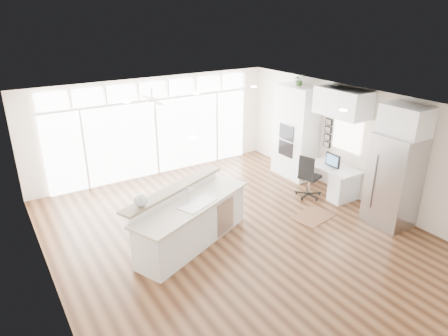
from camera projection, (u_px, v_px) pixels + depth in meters
floor at (235, 235)px, 8.30m from camera, size 7.00×8.00×0.02m
ceiling at (237, 107)px, 7.29m from camera, size 7.00×8.00×0.02m
wall_back at (154, 127)px, 10.92m from camera, size 7.00×0.04×2.70m
wall_front at (427, 288)px, 4.66m from camera, size 7.00×0.04×2.70m
wall_left at (45, 223)px, 6.05m from camera, size 0.04×8.00×2.70m
wall_right at (357, 144)px, 9.53m from camera, size 0.04×8.00×2.70m
glass_wall at (156, 138)px, 10.99m from camera, size 5.80×0.06×2.08m
transom_row at (153, 90)px, 10.49m from camera, size 5.90×0.06×0.40m
desk_window at (347, 134)px, 9.67m from camera, size 0.04×0.85×0.85m
ceiling_fan at (152, 95)px, 9.31m from camera, size 1.16×1.16×0.32m
recessed_lights at (231, 106)px, 7.45m from camera, size 3.40×3.00×0.02m
oven_cabinet at (296, 132)px, 10.81m from camera, size 0.64×1.20×2.50m
desk_nook at (333, 181)px, 9.94m from camera, size 0.72×1.30×0.76m
upper_cabinets at (343, 102)px, 9.22m from camera, size 0.64×1.30×0.64m
refrigerator at (394, 181)px, 8.41m from camera, size 0.76×0.90×2.00m
fridge_cabinet at (406, 120)px, 7.95m from camera, size 0.64×0.90×0.60m
framed_photos at (328, 133)px, 10.21m from camera, size 0.06×0.22×0.80m
kitchen_island at (193, 218)px, 7.81m from camera, size 2.98×2.07×1.11m
rug at (313, 216)px, 9.01m from camera, size 1.00×0.80×0.01m
office_chair at (310, 176)px, 9.77m from camera, size 0.70×0.67×1.10m
fishbowl at (141, 200)px, 7.04m from camera, size 0.31×0.31×0.25m
monitor at (333, 160)px, 9.69m from camera, size 0.08×0.44×0.37m
keyboard at (327, 168)px, 9.67m from camera, size 0.16×0.34×0.02m
potted_plant at (299, 81)px, 10.30m from camera, size 0.30×0.33×0.24m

